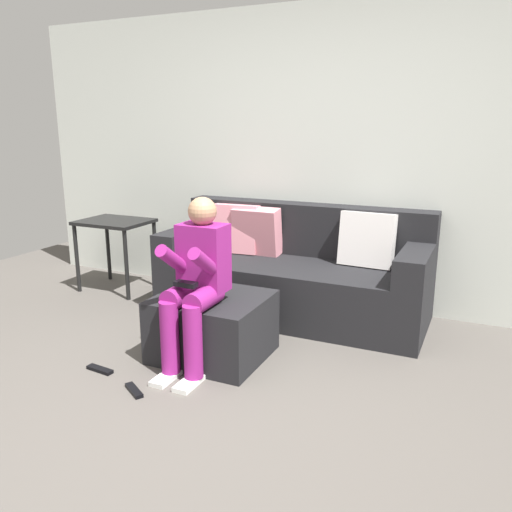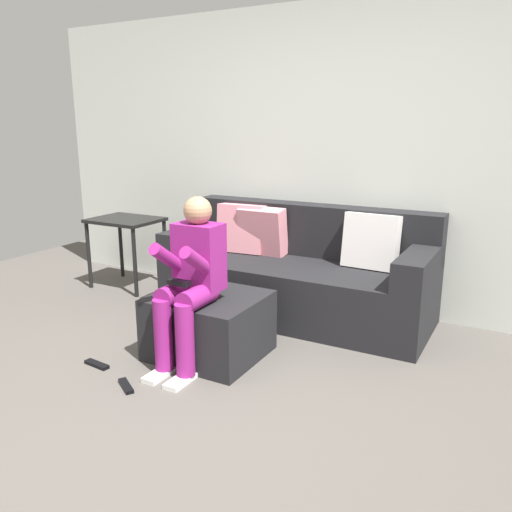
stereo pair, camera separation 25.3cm
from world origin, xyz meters
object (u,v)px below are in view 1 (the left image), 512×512
person_seated (195,279)px  remote_near_ottoman (134,390)px  couch_sectional (293,272)px  side_table (115,231)px  remote_by_storage_bin (100,369)px  ottoman (213,326)px

person_seated → remote_near_ottoman: (-0.17, -0.44, -0.57)m
couch_sectional → side_table: (-1.71, -0.10, 0.21)m
side_table → remote_by_storage_bin: size_ratio=3.44×
person_seated → ottoman: bearing=86.8°
couch_sectional → remote_near_ottoman: size_ratio=11.55×
side_table → remote_by_storage_bin: (0.98, -1.39, -0.54)m
person_seated → remote_by_storage_bin: (-0.53, -0.32, -0.57)m
person_seated → remote_near_ottoman: 0.74m
ottoman → couch_sectional: bearing=79.1°
ottoman → remote_near_ottoman: size_ratio=3.83×
side_table → remote_by_storage_bin: bearing=-54.8°
person_seated → side_table: 1.85m
ottoman → person_seated: bearing=-93.2°
person_seated → remote_near_ottoman: person_seated is taller
couch_sectional → side_table: couch_sectional is taller
ottoman → remote_by_storage_bin: (-0.54, -0.50, -0.20)m
side_table → remote_by_storage_bin: 1.79m
remote_near_ottoman → remote_by_storage_bin: bearing=-166.7°
couch_sectional → remote_by_storage_bin: (-0.73, -1.50, -0.33)m
couch_sectional → side_table: size_ratio=3.22×
person_seated → side_table: person_seated is taller
ottoman → remote_by_storage_bin: 0.76m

